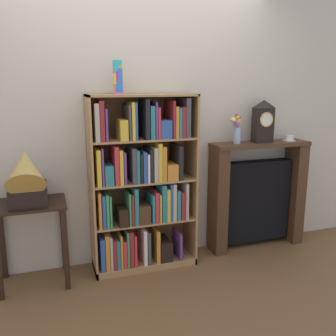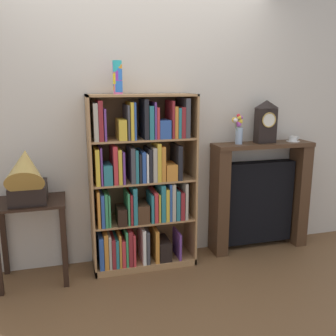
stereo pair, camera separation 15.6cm
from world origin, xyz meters
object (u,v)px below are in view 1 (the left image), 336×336
at_px(bookshelf, 141,189).
at_px(gramophone, 27,178).
at_px(cup_stack, 118,77).
at_px(teacup_with_saucer, 289,138).
at_px(fireplace_mantel, 256,196).
at_px(mantel_clock, 263,121).
at_px(side_table_left, 31,225).
at_px(flower_vase, 237,129).

height_order(bookshelf, gramophone, bookshelf).
distance_m(cup_stack, teacup_with_saucer, 1.85).
xyz_separation_m(fireplace_mantel, teacup_with_saucer, (0.33, -0.02, 0.58)).
xyz_separation_m(cup_stack, mantel_clock, (1.43, 0.01, -0.41)).
height_order(gramophone, mantel_clock, mantel_clock).
xyz_separation_m(side_table_left, mantel_clock, (2.20, 0.08, 0.78)).
bearing_deg(flower_vase, cup_stack, -179.04).
distance_m(bookshelf, mantel_clock, 1.38).
bearing_deg(side_table_left, gramophone, -90.00).
height_order(side_table_left, teacup_with_saucer, teacup_with_saucer).
height_order(side_table_left, flower_vase, flower_vase).
xyz_separation_m(cup_stack, gramophone, (-0.77, -0.14, -0.77)).
bearing_deg(bookshelf, fireplace_mantel, 3.48).
distance_m(mantel_clock, flower_vase, 0.29).
height_order(fireplace_mantel, flower_vase, flower_vase).
relative_size(side_table_left, teacup_with_saucer, 5.33).
bearing_deg(side_table_left, flower_vase, 2.53).
bearing_deg(flower_vase, bookshelf, -176.62).
bearing_deg(flower_vase, gramophone, -175.20).
bearing_deg(flower_vase, side_table_left, -177.47).
bearing_deg(mantel_clock, cup_stack, -179.47).
height_order(flower_vase, teacup_with_saucer, flower_vase).
distance_m(mantel_clock, teacup_with_saucer, 0.37).
bearing_deg(bookshelf, mantel_clock, 2.34).
bearing_deg(fireplace_mantel, side_table_left, -177.31).
height_order(bookshelf, mantel_clock, bookshelf).
relative_size(gramophone, flower_vase, 1.85).
bearing_deg(teacup_with_saucer, gramophone, -176.43).
distance_m(side_table_left, flower_vase, 2.05).
relative_size(gramophone, mantel_clock, 1.30).
xyz_separation_m(side_table_left, gramophone, (-0.00, -0.08, 0.42)).
distance_m(cup_stack, mantel_clock, 1.49).
distance_m(fireplace_mantel, flower_vase, 0.75).
bearing_deg(bookshelf, side_table_left, -178.34).
bearing_deg(cup_stack, teacup_with_saucer, 0.51).
distance_m(fireplace_mantel, teacup_with_saucer, 0.67).
xyz_separation_m(bookshelf, teacup_with_saucer, (1.57, 0.05, 0.38)).
height_order(bookshelf, cup_stack, cup_stack).
relative_size(fireplace_mantel, mantel_clock, 2.65).
bearing_deg(gramophone, teacup_with_saucer, 3.57).
height_order(bookshelf, teacup_with_saucer, bookshelf).
bearing_deg(gramophone, fireplace_mantel, 4.68).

